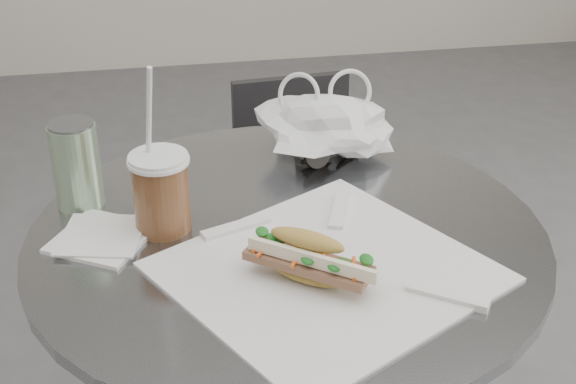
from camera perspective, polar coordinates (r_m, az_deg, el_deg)
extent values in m
cylinder|color=slate|center=(1.18, -0.07, -3.24)|extent=(0.76, 0.76, 0.02)
cylinder|color=#2C2C2F|center=(2.11, 1.39, -10.88)|extent=(0.32, 0.32, 0.02)
cylinder|color=#2C2C2F|center=(1.98, 1.46, -6.35)|extent=(0.06, 0.06, 0.43)
cylinder|color=#2C2C2F|center=(1.87, 1.54, -1.01)|extent=(0.36, 0.36, 0.02)
cube|color=#2C2C2F|center=(1.95, 0.19, 4.79)|extent=(0.29, 0.05, 0.25)
cube|color=white|center=(1.08, 2.77, -5.68)|extent=(0.51, 0.50, 0.00)
ellipsoid|color=#A9863F|center=(1.06, 1.44, -5.82)|extent=(0.21, 0.18, 0.02)
cube|color=brown|center=(1.05, 1.45, -5.06)|extent=(0.17, 0.14, 0.01)
ellipsoid|color=#A9863F|center=(1.04, 1.38, -3.72)|extent=(0.21, 0.19, 0.04)
cylinder|color=brown|center=(1.17, -8.99, -0.28)|extent=(0.08, 0.08, 0.11)
cylinder|color=white|center=(1.14, -9.22, 2.34)|extent=(0.09, 0.09, 0.01)
cylinder|color=white|center=(1.13, -9.87, 4.31)|extent=(0.03, 0.06, 0.20)
cylinder|color=black|center=(1.34, 2.11, 2.77)|extent=(0.06, 0.04, 0.05)
cylinder|color=black|center=(1.38, 4.27, 3.48)|extent=(0.06, 0.04, 0.05)
cube|color=black|center=(1.37, 3.20, 2.89)|extent=(0.02, 0.01, 0.01)
cube|color=white|center=(1.18, -13.07, -3.20)|extent=(0.17, 0.17, 0.01)
cube|color=white|center=(1.18, -13.10, -3.01)|extent=(0.14, 0.14, 0.00)
cylinder|color=#629859|center=(1.25, -14.81, 1.81)|extent=(0.07, 0.07, 0.13)
cylinder|color=slate|center=(1.22, -15.21, 4.65)|extent=(0.07, 0.07, 0.00)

